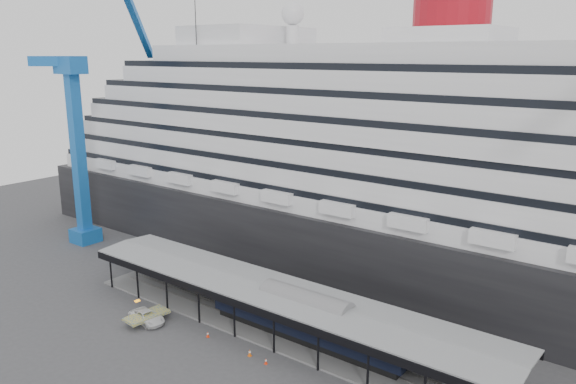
{
  "coord_description": "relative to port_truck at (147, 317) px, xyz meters",
  "views": [
    {
      "loc": [
        37.48,
        -41.87,
        31.61
      ],
      "look_at": [
        -0.61,
        8.0,
        16.07
      ],
      "focal_mm": 35.0,
      "sensor_mm": 36.0,
      "label": 1
    }
  ],
  "objects": [
    {
      "name": "traffic_cone_left",
      "position": [
        8.42,
        1.89,
        -0.37
      ],
      "size": [
        0.48,
        0.48,
        0.7
      ],
      "rotation": [
        0.0,
        0.0,
        -0.42
      ],
      "color": "red",
      "rests_on": "ground"
    },
    {
      "name": "pullman_carriage",
      "position": [
        17.86,
        7.92,
        2.24
      ],
      "size": [
        25.07,
        3.52,
        24.59
      ],
      "rotation": [
        0.0,
        0.0,
        0.01
      ],
      "color": "black",
      "rests_on": "ground"
    },
    {
      "name": "cruise_ship",
      "position": [
        13.75,
        34.92,
        17.63
      ],
      "size": [
        130.0,
        30.0,
        43.9
      ],
      "color": "black",
      "rests_on": "ground"
    },
    {
      "name": "traffic_cone_right",
      "position": [
        14.97,
        1.67,
        -0.33
      ],
      "size": [
        0.42,
        0.42,
        0.78
      ],
      "rotation": [
        0.0,
        0.0,
        -0.06
      ],
      "color": "#E0590C",
      "rests_on": "ground"
    },
    {
      "name": "traffic_cone_mid",
      "position": [
        17.37,
        1.49,
        -0.39
      ],
      "size": [
        0.38,
        0.38,
        0.67
      ],
      "rotation": [
        0.0,
        0.0,
        0.11
      ],
      "color": "red",
      "rests_on": "ground"
    },
    {
      "name": "crane_blue",
      "position": [
        -31.41,
        13.54,
        19.24
      ],
      "size": [
        22.63,
        19.19,
        47.6
      ],
      "color": "#185FB4",
      "rests_on": "ground"
    },
    {
      "name": "port_truck",
      "position": [
        0.0,
        0.0,
        0.0
      ],
      "size": [
        5.39,
        2.9,
        1.44
      ],
      "primitive_type": "imported",
      "rotation": [
        0.0,
        0.0,
        1.47
      ],
      "color": "silver",
      "rests_on": "ground"
    },
    {
      "name": "platform_canopy",
      "position": [
        13.7,
        7.92,
        1.64
      ],
      "size": [
        56.0,
        9.18,
        5.3
      ],
      "color": "slate",
      "rests_on": "ground"
    },
    {
      "name": "ground",
      "position": [
        13.7,
        2.92,
        -0.72
      ],
      "size": [
        200.0,
        200.0,
        0.0
      ],
      "primitive_type": "plane",
      "color": "#3C3C3F",
      "rests_on": "ground"
    }
  ]
}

